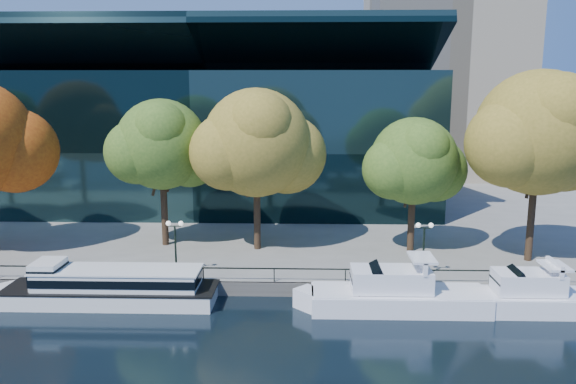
{
  "coord_description": "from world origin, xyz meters",
  "views": [
    {
      "loc": [
        7.11,
        -34.3,
        14.61
      ],
      "look_at": [
        5.83,
        8.0,
        6.52
      ],
      "focal_mm": 35.0,
      "sensor_mm": 36.0,
      "label": 1
    }
  ],
  "objects_px": {
    "tree_3": "(259,145)",
    "tree_4": "(416,163)",
    "cruiser_near": "(391,293)",
    "lamp_1": "(175,235)",
    "cruiser_far": "(527,296)",
    "tour_boat": "(106,286)",
    "lamp_2": "(424,237)",
    "tree_2": "(163,146)",
    "tree_5": "(541,135)"
  },
  "relations": [
    {
      "from": "cruiser_far",
      "to": "lamp_1",
      "type": "distance_m",
      "value": 24.33
    },
    {
      "from": "tree_5",
      "to": "tree_2",
      "type": "bearing_deg",
      "value": 173.21
    },
    {
      "from": "tree_3",
      "to": "lamp_2",
      "type": "height_order",
      "value": "tree_3"
    },
    {
      "from": "tree_2",
      "to": "tree_4",
      "type": "distance_m",
      "value": 20.92
    },
    {
      "from": "cruiser_near",
      "to": "lamp_2",
      "type": "xyz_separation_m",
      "value": [
        2.78,
        3.7,
        2.83
      ]
    },
    {
      "from": "tour_boat",
      "to": "cruiser_near",
      "type": "height_order",
      "value": "cruiser_near"
    },
    {
      "from": "tree_3",
      "to": "cruiser_near",
      "type": "bearing_deg",
      "value": -47.68
    },
    {
      "from": "lamp_1",
      "to": "tree_4",
      "type": "bearing_deg",
      "value": 19.58
    },
    {
      "from": "cruiser_near",
      "to": "lamp_1",
      "type": "relative_size",
      "value": 3.17
    },
    {
      "from": "tree_5",
      "to": "tree_4",
      "type": "bearing_deg",
      "value": 165.45
    },
    {
      "from": "lamp_2",
      "to": "lamp_1",
      "type": "bearing_deg",
      "value": 180.0
    },
    {
      "from": "cruiser_near",
      "to": "lamp_1",
      "type": "height_order",
      "value": "lamp_1"
    },
    {
      "from": "tree_2",
      "to": "tree_5",
      "type": "height_order",
      "value": "tree_5"
    },
    {
      "from": "cruiser_far",
      "to": "tree_5",
      "type": "height_order",
      "value": "tree_5"
    },
    {
      "from": "tour_boat",
      "to": "lamp_1",
      "type": "bearing_deg",
      "value": 37.11
    },
    {
      "from": "tree_3",
      "to": "tree_4",
      "type": "xyz_separation_m",
      "value": [
        12.76,
        -0.25,
        -1.39
      ]
    },
    {
      "from": "tree_2",
      "to": "lamp_1",
      "type": "bearing_deg",
      "value": -71.74
    },
    {
      "from": "tree_2",
      "to": "tree_4",
      "type": "bearing_deg",
      "value": -3.4
    },
    {
      "from": "cruiser_far",
      "to": "lamp_2",
      "type": "bearing_deg",
      "value": 148.18
    },
    {
      "from": "tree_3",
      "to": "tour_boat",
      "type": "bearing_deg",
      "value": -134.37
    },
    {
      "from": "cruiser_far",
      "to": "lamp_1",
      "type": "relative_size",
      "value": 2.64
    },
    {
      "from": "tree_4",
      "to": "tree_5",
      "type": "relative_size",
      "value": 0.75
    },
    {
      "from": "tour_boat",
      "to": "cruiser_far",
      "type": "bearing_deg",
      "value": -1.29
    },
    {
      "from": "tree_3",
      "to": "tree_4",
      "type": "bearing_deg",
      "value": -1.11
    },
    {
      "from": "tree_3",
      "to": "tree_4",
      "type": "height_order",
      "value": "tree_3"
    },
    {
      "from": "tree_2",
      "to": "tree_5",
      "type": "relative_size",
      "value": 0.85
    },
    {
      "from": "cruiser_near",
      "to": "lamp_2",
      "type": "relative_size",
      "value": 3.17
    },
    {
      "from": "tree_3",
      "to": "tree_4",
      "type": "distance_m",
      "value": 12.84
    },
    {
      "from": "tree_3",
      "to": "lamp_2",
      "type": "bearing_deg",
      "value": -28.77
    },
    {
      "from": "tour_boat",
      "to": "cruiser_near",
      "type": "distance_m",
      "value": 19.19
    },
    {
      "from": "tour_boat",
      "to": "tree_3",
      "type": "xyz_separation_m",
      "value": [
        9.66,
        9.87,
        8.53
      ]
    },
    {
      "from": "cruiser_far",
      "to": "lamp_2",
      "type": "height_order",
      "value": "lamp_2"
    },
    {
      "from": "tree_4",
      "to": "lamp_1",
      "type": "height_order",
      "value": "tree_4"
    },
    {
      "from": "tour_boat",
      "to": "lamp_2",
      "type": "bearing_deg",
      "value": 8.08
    },
    {
      "from": "cruiser_far",
      "to": "tree_3",
      "type": "xyz_separation_m",
      "value": [
        -18.33,
        10.5,
        8.68
      ]
    },
    {
      "from": "lamp_2",
      "to": "tour_boat",
      "type": "bearing_deg",
      "value": -171.92
    },
    {
      "from": "cruiser_near",
      "to": "tree_4",
      "type": "height_order",
      "value": "tree_4"
    },
    {
      "from": "tour_boat",
      "to": "cruiser_near",
      "type": "bearing_deg",
      "value": -1.75
    },
    {
      "from": "cruiser_far",
      "to": "tree_4",
      "type": "distance_m",
      "value": 13.76
    },
    {
      "from": "cruiser_far",
      "to": "tour_boat",
      "type": "bearing_deg",
      "value": 178.71
    },
    {
      "from": "tree_5",
      "to": "cruiser_near",
      "type": "bearing_deg",
      "value": -146.9
    },
    {
      "from": "tree_4",
      "to": "lamp_1",
      "type": "bearing_deg",
      "value": -160.42
    },
    {
      "from": "tour_boat",
      "to": "tree_2",
      "type": "height_order",
      "value": "tree_2"
    },
    {
      "from": "cruiser_near",
      "to": "tree_4",
      "type": "xyz_separation_m",
      "value": [
        3.24,
        10.21,
        7.25
      ]
    },
    {
      "from": "tour_boat",
      "to": "cruiser_near",
      "type": "xyz_separation_m",
      "value": [
        19.18,
        -0.59,
        -0.11
      ]
    },
    {
      "from": "tree_5",
      "to": "lamp_2",
      "type": "xyz_separation_m",
      "value": [
        -9.35,
        -4.2,
        -6.87
      ]
    },
    {
      "from": "cruiser_near",
      "to": "cruiser_far",
      "type": "relative_size",
      "value": 1.2
    },
    {
      "from": "tree_3",
      "to": "tree_4",
      "type": "relative_size",
      "value": 1.21
    },
    {
      "from": "tree_3",
      "to": "tree_5",
      "type": "distance_m",
      "value": 21.83
    },
    {
      "from": "cruiser_far",
      "to": "lamp_1",
      "type": "height_order",
      "value": "lamp_1"
    }
  ]
}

